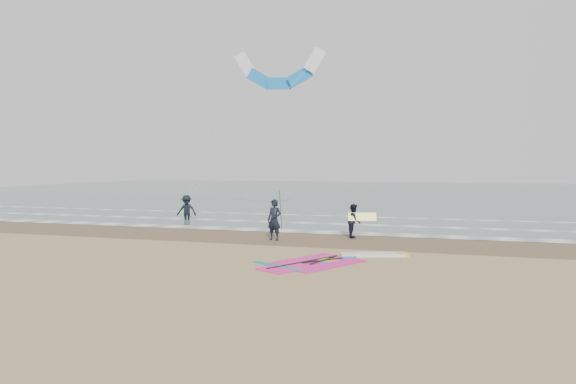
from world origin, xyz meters
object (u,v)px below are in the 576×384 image
(person_standing, at_px, (274,220))
(windsurf_rig, at_px, (333,260))
(person_wading, at_px, (187,205))
(person_walking, at_px, (354,221))
(surf_kite, at_px, (279,73))

(person_standing, bearing_deg, windsurf_rig, -35.53)
(person_wading, bearing_deg, person_walking, -33.84)
(surf_kite, bearing_deg, person_walking, -55.02)
(person_standing, bearing_deg, surf_kite, 120.55)
(person_standing, distance_m, surf_kite, 14.74)
(surf_kite, bearing_deg, person_standing, -73.50)
(person_standing, height_order, person_walking, person_standing)
(windsurf_rig, bearing_deg, person_walking, 92.37)
(windsurf_rig, relative_size, person_standing, 2.77)
(windsurf_rig, height_order, person_wading, person_wading)
(person_standing, bearing_deg, person_wading, 154.18)
(person_standing, relative_size, surf_kite, 0.19)
(person_wading, bearing_deg, surf_kite, 36.70)
(windsurf_rig, relative_size, surf_kite, 0.52)
(windsurf_rig, bearing_deg, person_standing, 130.42)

